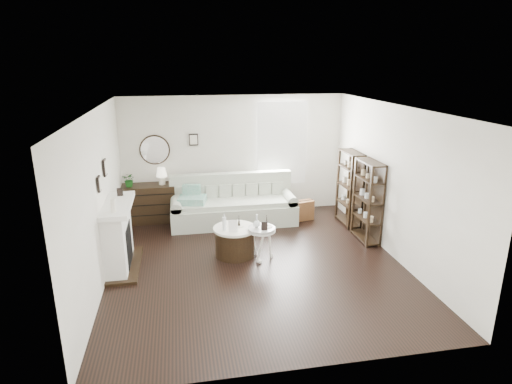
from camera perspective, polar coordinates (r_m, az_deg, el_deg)
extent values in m
plane|color=black|center=(7.64, -0.01, -9.48)|extent=(5.50, 5.50, 0.00)
plane|color=white|center=(6.86, -0.01, 11.11)|extent=(5.50, 5.50, 0.00)
plane|color=silver|center=(9.77, -2.94, 4.88)|extent=(5.00, 0.00, 5.00)
plane|color=silver|center=(4.64, 6.21, -9.50)|extent=(5.00, 0.00, 5.00)
plane|color=silver|center=(7.14, -20.16, -0.81)|extent=(0.00, 5.50, 5.50)
plane|color=silver|center=(7.96, 18.00, 1.19)|extent=(0.00, 5.50, 5.50)
cube|color=white|center=(9.90, 3.42, 6.51)|extent=(1.00, 0.02, 1.80)
cube|color=white|center=(9.84, 3.51, 6.45)|extent=(1.15, 0.02, 1.90)
cylinder|color=silver|center=(9.63, -13.35, 5.48)|extent=(0.60, 0.03, 0.60)
cube|color=black|center=(9.59, -8.33, 6.93)|extent=(0.20, 0.03, 0.26)
cube|color=white|center=(7.66, -17.94, -5.76)|extent=(0.34, 1.20, 1.10)
cube|color=black|center=(7.71, -17.62, -6.78)|extent=(0.30, 0.65, 0.70)
cube|color=white|center=(7.46, -17.96, -1.70)|extent=(0.44, 1.35, 0.08)
cube|color=black|center=(7.86, -17.01, -9.27)|extent=(0.50, 1.40, 0.05)
cylinder|color=white|center=(6.99, -18.51, -1.72)|extent=(0.08, 0.08, 0.22)
cube|color=black|center=(7.80, -17.69, 0.00)|extent=(0.10, 0.03, 0.14)
cube|color=black|center=(7.02, -20.19, 1.02)|extent=(0.03, 0.18, 0.24)
cube|color=black|center=(7.62, -19.51, 3.08)|extent=(0.03, 0.22, 0.28)
cube|color=black|center=(9.37, 12.38, 0.50)|extent=(0.30, 0.80, 1.60)
cylinder|color=beige|center=(9.23, 12.75, -1.61)|extent=(0.08, 0.08, 0.11)
cylinder|color=beige|center=(9.45, 12.17, -1.14)|extent=(0.08, 0.08, 0.11)
cylinder|color=beige|center=(9.67, 11.61, -0.68)|extent=(0.08, 0.08, 0.11)
cylinder|color=beige|center=(9.11, 12.91, 0.77)|extent=(0.08, 0.08, 0.11)
cylinder|color=beige|center=(9.33, 12.32, 1.20)|extent=(0.08, 0.08, 0.11)
cylinder|color=beige|center=(9.55, 11.75, 1.60)|extent=(0.08, 0.08, 0.11)
cylinder|color=beige|center=(9.01, 13.08, 3.21)|extent=(0.08, 0.08, 0.11)
cylinder|color=beige|center=(9.23, 12.47, 3.58)|extent=(0.08, 0.08, 0.11)
cylinder|color=beige|center=(9.46, 11.90, 3.94)|extent=(0.08, 0.08, 0.11)
cube|color=black|center=(8.59, 14.65, -1.20)|extent=(0.30, 0.80, 1.60)
cylinder|color=beige|center=(8.46, 15.09, -3.53)|extent=(0.08, 0.08, 0.11)
cylinder|color=beige|center=(8.67, 14.40, -2.97)|extent=(0.08, 0.08, 0.11)
cylinder|color=beige|center=(8.88, 13.74, -2.43)|extent=(0.08, 0.08, 0.11)
cylinder|color=beige|center=(8.33, 15.30, -0.96)|extent=(0.08, 0.08, 0.11)
cylinder|color=beige|center=(8.55, 14.59, -0.45)|extent=(0.08, 0.08, 0.11)
cylinder|color=beige|center=(8.76, 13.92, 0.04)|extent=(0.08, 0.08, 0.11)
cylinder|color=beige|center=(8.22, 15.52, 1.69)|extent=(0.08, 0.08, 0.11)
cylinder|color=beige|center=(8.44, 14.80, 2.14)|extent=(0.08, 0.08, 0.11)
cylinder|color=beige|center=(8.66, 14.11, 2.57)|extent=(0.08, 0.08, 0.11)
cube|color=beige|center=(9.35, -3.00, -2.92)|extent=(2.69, 0.93, 0.44)
cube|color=beige|center=(9.23, -3.00, -1.41)|extent=(2.33, 0.75, 0.10)
cube|color=beige|center=(9.56, -3.33, 0.15)|extent=(2.69, 0.21, 0.83)
cube|color=beige|center=(9.27, -10.53, -3.04)|extent=(0.23, 0.88, 0.54)
cube|color=beige|center=(9.55, 4.28, -2.17)|extent=(0.23, 0.88, 0.54)
cube|color=#29966F|center=(9.11, -8.50, -1.03)|extent=(0.64, 0.56, 0.14)
cube|color=brown|center=(9.55, 5.76, -2.52)|extent=(0.69, 0.37, 0.44)
cube|color=black|center=(9.69, -14.38, -1.47)|extent=(1.25, 0.52, 0.83)
cube|color=black|center=(9.50, -14.39, -3.06)|extent=(1.20, 0.01, 0.02)
cube|color=black|center=(9.43, -14.49, -1.75)|extent=(1.20, 0.01, 0.02)
cube|color=black|center=(9.36, -14.60, -0.43)|extent=(1.20, 0.01, 0.01)
imported|color=#185418|center=(9.51, -16.52, 1.58)|extent=(0.34, 0.32, 0.31)
cylinder|color=black|center=(7.85, -2.82, -6.73)|extent=(0.71, 0.71, 0.50)
cylinder|color=white|center=(7.74, -2.85, -4.90)|extent=(0.78, 0.78, 0.04)
cylinder|color=silver|center=(7.57, 0.75, -4.87)|extent=(0.49, 0.49, 0.03)
cylinder|color=white|center=(7.58, 0.75, -5.17)|extent=(0.50, 0.50, 0.02)
cylinder|color=white|center=(7.69, 0.74, -6.97)|extent=(0.04, 0.04, 0.56)
cylinder|color=silver|center=(7.58, -4.25, -4.03)|extent=(0.07, 0.07, 0.30)
cube|color=white|center=(7.51, -3.08, -4.57)|extent=(0.16, 0.06, 0.21)
cube|color=black|center=(7.42, 1.11, -4.58)|extent=(0.12, 0.06, 0.15)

